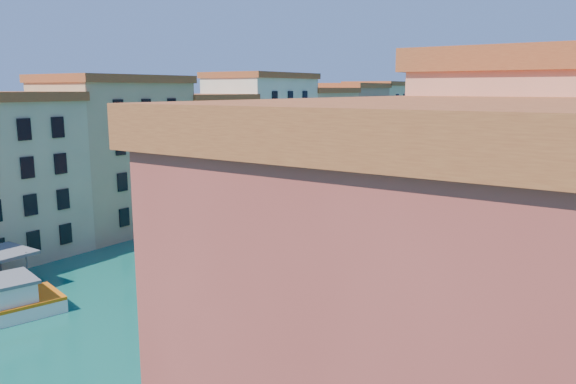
% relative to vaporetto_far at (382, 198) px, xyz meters
% --- Properties ---
extents(left_bank_palazzos, '(12.80, 128.40, 21.00)m').
position_rel_vaporetto_far_xyz_m(left_bank_palazzos, '(-23.06, -6.79, 8.35)').
color(left_bank_palazzos, beige).
rests_on(left_bank_palazzos, ground).
extents(quay, '(4.00, 140.00, 1.00)m').
position_rel_vaporetto_far_xyz_m(quay, '(24.94, -6.47, -0.85)').
color(quay, '#9E9880').
rests_on(quay, ground).
extents(restaurant_awnings, '(3.20, 44.55, 3.12)m').
position_rel_vaporetto_far_xyz_m(restaurant_awnings, '(25.13, -48.47, 1.64)').
color(restaurant_awnings, maroon).
rests_on(restaurant_awnings, ground).
extents(mooring_poles_right, '(1.44, 54.24, 3.20)m').
position_rel_vaporetto_far_xyz_m(mooring_poles_right, '(22.04, -42.67, -0.05)').
color(mooring_poles_right, brown).
rests_on(mooring_poles_right, ground).
extents(vaporetto_far, '(14.68, 19.51, 3.00)m').
position_rel_vaporetto_far_xyz_m(vaporetto_far, '(0.00, 0.00, 0.00)').
color(vaporetto_far, white).
rests_on(vaporetto_far, ground).
extents(gondola_fore, '(1.25, 10.84, 2.16)m').
position_rel_vaporetto_far_xyz_m(gondola_fore, '(9.67, -31.56, -0.99)').
color(gondola_fore, black).
rests_on(gondola_fore, ground).
extents(gondola_far, '(2.80, 12.63, 1.79)m').
position_rel_vaporetto_far_xyz_m(gondola_far, '(7.33, -11.47, -0.99)').
color(gondola_far, black).
rests_on(gondola_far, ground).
extents(motorboat_mid, '(2.78, 7.15, 1.45)m').
position_rel_vaporetto_far_xyz_m(motorboat_mid, '(0.11, -35.86, -0.79)').
color(motorboat_mid, white).
rests_on(motorboat_mid, ground).
extents(motorboat_far, '(4.89, 7.39, 1.47)m').
position_rel_vaporetto_far_xyz_m(motorboat_far, '(10.98, 20.43, -0.78)').
color(motorboat_far, white).
rests_on(motorboat_far, ground).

